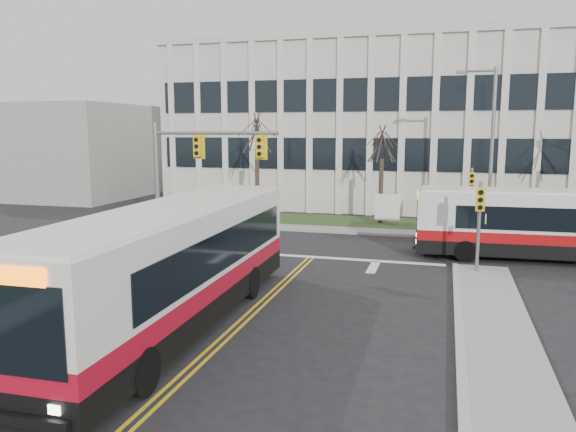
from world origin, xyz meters
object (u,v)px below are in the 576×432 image
Objects in this scene: directory_sign at (387,208)px; streetlight at (489,142)px; newspaper_box_red at (36,283)px; bus_cross at (551,227)px; bus_main at (172,269)px.

streetlight is at bearing -13.23° from directory_sign.
streetlight reaches higher than newspaper_box_red.
streetlight is at bearing -159.57° from bus_cross.
directory_sign is at bearing 166.77° from streetlight.
streetlight reaches higher than bus_main.
directory_sign is at bearing -133.95° from bus_cross.
directory_sign is (-5.53, 1.30, -4.02)m from streetlight.
newspaper_box_red is (-18.44, -10.92, -1.08)m from bus_cross.
newspaper_box_red is at bearing 165.05° from bus_main.
bus_cross is at bearing 40.03° from newspaper_box_red.
directory_sign is 20.81m from newspaper_box_red.
streetlight is at bearing 60.42° from bus_main.
streetlight is 20.96m from bus_main.
streetlight is 0.69× the size of bus_main.
bus_cross is (7.95, -7.04, 0.38)m from directory_sign.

